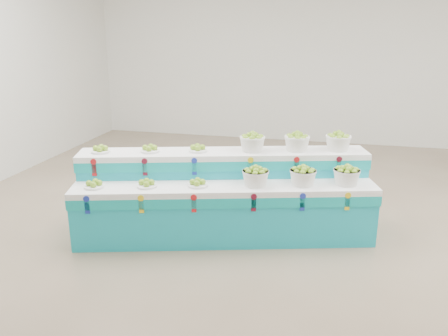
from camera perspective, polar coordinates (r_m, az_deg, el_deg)
The scene contains 15 objects.
ground at distance 5.93m, azimuth 8.51°, elevation -8.15°, with size 10.00×10.00×0.00m, color #77644D.
back_wall at distance 10.37m, azimuth 11.80°, elevation 14.03°, with size 10.00×10.00×0.00m, color silver.
display_stand at distance 5.69m, azimuth -0.00°, elevation -3.46°, with size 3.60×0.93×1.02m, color #17A9BE, non-canonical shape.
plate_lower_left at distance 5.55m, azimuth -15.73°, elevation -1.85°, with size 0.24×0.24×0.10m, color white.
plate_lower_mid at distance 5.44m, azimuth -9.53°, elevation -1.82°, with size 0.24×0.24×0.10m, color white.
plate_lower_right at distance 5.39m, azimuth -3.28°, elevation -1.76°, with size 0.24×0.24×0.10m, color white.
basket_lower_left at distance 5.40m, azimuth 3.91°, elevation -1.02°, with size 0.31×0.31×0.23m, color silver, non-canonical shape.
basket_lower_mid at distance 5.49m, azimuth 9.71°, elevation -0.94°, with size 0.31×0.31×0.23m, color silver, non-canonical shape.
basket_lower_right at distance 5.62m, azimuth 14.89°, elevation -0.86°, with size 0.31×0.31×0.23m, color silver, non-canonical shape.
plate_upper_left at distance 5.88m, azimuth -15.00°, elevation 2.34°, with size 0.24×0.24×0.10m, color white.
plate_upper_mid at distance 5.78m, azimuth -9.14°, elevation 2.44°, with size 0.24×0.24×0.10m, color white.
plate_upper_right at distance 5.73m, azimuth -3.26°, elevation 2.53°, with size 0.24×0.24×0.10m, color white.
basket_upper_left at distance 5.74m, azimuth 3.51°, elevation 3.22°, with size 0.31×0.31×0.23m, color silver, non-canonical shape.
basket_upper_mid at distance 5.82m, azimuth 8.99°, elevation 3.24°, with size 0.31×0.31×0.23m, color silver, non-canonical shape.
basket_upper_right at distance 5.95m, azimuth 13.90°, elevation 3.23°, with size 0.31×0.31×0.23m, color silver, non-canonical shape.
Camera 1 is at (0.41, -5.35, 2.53)m, focal length 37.07 mm.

